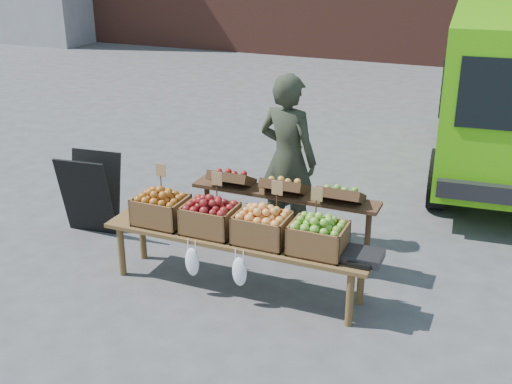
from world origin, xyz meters
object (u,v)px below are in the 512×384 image
at_px(back_table, 284,217).
at_px(weighing_scale, 363,256).
at_px(display_bench, 236,263).
at_px(crate_golden_apples, 161,210).
at_px(chalkboard_sign, 91,193).
at_px(vendor, 288,159).
at_px(crate_green_apples, 318,238).
at_px(crate_russet_pears, 210,219).
at_px(crate_red_apples, 262,228).

bearing_deg(back_table, weighing_scale, -35.08).
bearing_deg(display_bench, crate_golden_apples, 180.00).
bearing_deg(back_table, chalkboard_sign, -176.24).
xyz_separation_m(back_table, crate_golden_apples, (-1.05, -0.72, 0.19)).
xyz_separation_m(back_table, weighing_scale, (1.03, -0.72, 0.09)).
xyz_separation_m(vendor, crate_green_apples, (0.77, -1.27, -0.25)).
relative_size(crate_russet_pears, crate_red_apples, 1.00).
bearing_deg(vendor, display_bench, 99.02).
relative_size(vendor, crate_russet_pears, 3.85).
xyz_separation_m(back_table, display_bench, (-0.22, -0.72, -0.24)).
relative_size(crate_russet_pears, crate_green_apples, 1.00).
xyz_separation_m(crate_golden_apples, crate_green_apples, (1.65, 0.00, 0.00)).
height_order(back_table, display_bench, back_table).
xyz_separation_m(vendor, display_bench, (-0.06, -1.27, -0.68)).
height_order(vendor, crate_red_apples, vendor).
bearing_deg(crate_red_apples, chalkboard_sign, 166.69).
bearing_deg(crate_golden_apples, vendor, 55.26).
xyz_separation_m(crate_russet_pears, weighing_scale, (1.53, 0.00, -0.10)).
bearing_deg(display_bench, chalkboard_sign, 165.03).
relative_size(display_bench, weighing_scale, 7.94).
bearing_deg(crate_russet_pears, chalkboard_sign, 162.92).
bearing_deg(display_bench, crate_russet_pears, 180.00).
xyz_separation_m(crate_red_apples, weighing_scale, (0.98, 0.00, -0.10)).
height_order(crate_golden_apples, crate_green_apples, same).
xyz_separation_m(chalkboard_sign, crate_green_apples, (2.94, -0.57, 0.23)).
height_order(vendor, crate_russet_pears, vendor).
relative_size(crate_russet_pears, weighing_scale, 1.47).
distance_m(crate_red_apples, crate_green_apples, 0.55).
height_order(crate_golden_apples, crate_russet_pears, same).
bearing_deg(crate_green_apples, back_table, 129.82).
bearing_deg(crate_red_apples, weighing_scale, 0.00).
xyz_separation_m(chalkboard_sign, crate_golden_apples, (1.29, -0.57, 0.23)).
bearing_deg(crate_russet_pears, vendor, 75.38).
xyz_separation_m(crate_golden_apples, weighing_scale, (2.08, 0.00, -0.10)).
bearing_deg(vendor, crate_green_apples, 132.72).
bearing_deg(vendor, crate_golden_apples, 66.83).
bearing_deg(crate_green_apples, display_bench, 180.00).
bearing_deg(crate_red_apples, back_table, 93.99).
xyz_separation_m(chalkboard_sign, weighing_scale, (3.37, -0.57, 0.13)).
height_order(back_table, weighing_scale, back_table).
relative_size(crate_red_apples, crate_green_apples, 1.00).
distance_m(crate_golden_apples, weighing_scale, 2.08).
bearing_deg(crate_golden_apples, display_bench, 0.00).
relative_size(vendor, display_bench, 0.71).
relative_size(back_table, weighing_scale, 6.18).
relative_size(vendor, weighing_scale, 5.67).
height_order(display_bench, crate_golden_apples, crate_golden_apples).
height_order(crate_golden_apples, weighing_scale, crate_golden_apples).
distance_m(vendor, weighing_scale, 1.78).
height_order(crate_red_apples, weighing_scale, crate_red_apples).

